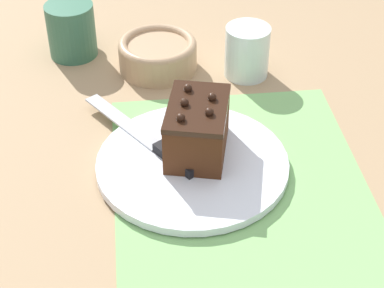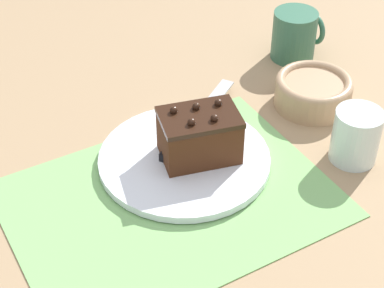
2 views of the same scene
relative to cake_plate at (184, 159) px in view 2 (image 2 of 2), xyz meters
The scene contains 8 objects.
ground_plane 0.08m from the cake_plate, 133.04° to the right, with size 3.00×3.00×0.00m, color #9E7F5B.
placemat_woven 0.08m from the cake_plate, 133.04° to the right, with size 0.46×0.34×0.00m, color #7AB266.
cake_plate is the anchor object (origin of this frame).
chocolate_cake 0.05m from the cake_plate, 23.34° to the right, with size 0.13×0.11×0.09m.
serving_knife 0.06m from the cake_plate, 54.95° to the left, with size 0.21×0.16×0.01m.
drinking_glass 0.27m from the cake_plate, 26.50° to the right, with size 0.07×0.07×0.09m.
small_bowl 0.27m from the cake_plate, ahead, with size 0.13×0.13×0.05m.
coffee_mug 0.38m from the cake_plate, 27.06° to the left, with size 0.09×0.08×0.09m.
Camera 2 is at (-0.31, -0.60, 0.66)m, focal length 60.00 mm.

